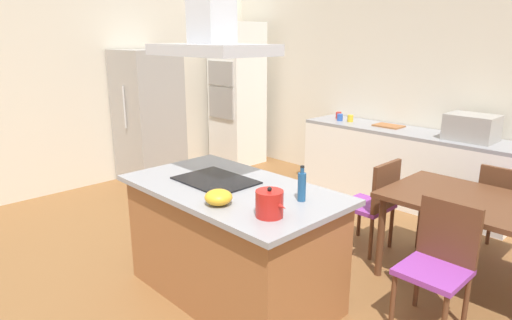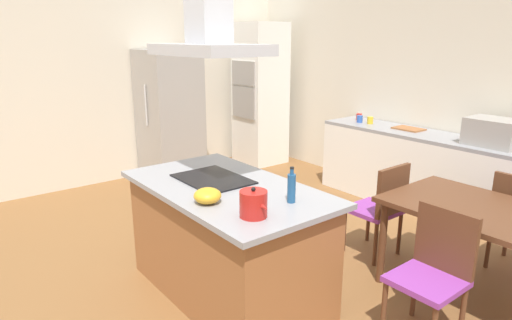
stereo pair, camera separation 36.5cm
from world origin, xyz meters
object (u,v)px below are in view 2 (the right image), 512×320
(refrigerator, at_px, (170,116))
(olive_oil_bottle, at_px, (292,187))
(cutting_board, at_px, (409,129))
(chair_at_left_end, at_px, (382,205))
(countertop_microwave, at_px, (494,132))
(coffee_mug_blue, at_px, (360,119))
(wall_oven_stack, at_px, (260,94))
(chair_facing_island, at_px, (435,267))
(dining_table, at_px, (486,220))
(tea_kettle, at_px, (254,204))
(coffee_mug_red, at_px, (359,117))
(coffee_mug_yellow, at_px, (370,120))
(cooktop, at_px, (213,179))
(mixing_bowl, at_px, (207,196))
(range_hood, at_px, (208,19))

(refrigerator, bearing_deg, olive_oil_bottle, -14.79)
(cutting_board, distance_m, chair_at_left_end, 1.69)
(countertop_microwave, relative_size, coffee_mug_blue, 5.56)
(wall_oven_stack, height_order, chair_facing_island, wall_oven_stack)
(cutting_board, height_order, dining_table, cutting_board)
(tea_kettle, xyz_separation_m, coffee_mug_red, (-1.75, 3.16, -0.04))
(coffee_mug_yellow, height_order, chair_facing_island, coffee_mug_yellow)
(cooktop, distance_m, chair_at_left_end, 1.61)
(refrigerator, bearing_deg, coffee_mug_yellow, 40.47)
(coffee_mug_blue, xyz_separation_m, chair_at_left_end, (1.40, -1.37, -0.44))
(tea_kettle, distance_m, refrigerator, 3.80)
(chair_at_left_end, bearing_deg, mixing_bowl, -94.60)
(chair_at_left_end, bearing_deg, range_hood, -110.52)
(cooktop, distance_m, mixing_bowl, 0.51)
(mixing_bowl, bearing_deg, chair_facing_island, 45.96)
(chair_at_left_end, bearing_deg, countertop_microwave, 79.12)
(cooktop, bearing_deg, mixing_bowl, -36.76)
(coffee_mug_red, xyz_separation_m, coffee_mug_blue, (0.11, -0.12, 0.00))
(countertop_microwave, bearing_deg, wall_oven_stack, -176.21)
(tea_kettle, relative_size, refrigerator, 0.12)
(coffee_mug_blue, bearing_deg, coffee_mug_red, 131.94)
(dining_table, distance_m, chair_facing_island, 0.68)
(olive_oil_bottle, bearing_deg, range_hood, -168.61)
(countertop_microwave, distance_m, chair_at_left_end, 1.54)
(mixing_bowl, bearing_deg, range_hood, 143.24)
(chair_facing_island, relative_size, range_hood, 0.99)
(refrigerator, height_order, dining_table, refrigerator)
(wall_oven_stack, height_order, chair_at_left_end, wall_oven_stack)
(dining_table, distance_m, chair_at_left_end, 0.93)
(dining_table, height_order, chair_facing_island, chair_facing_island)
(cooktop, height_order, chair_at_left_end, cooktop)
(wall_oven_stack, xyz_separation_m, range_hood, (2.71, -2.65, 1.00))
(coffee_mug_yellow, bearing_deg, coffee_mug_red, 159.75)
(cooktop, bearing_deg, coffee_mug_red, 108.11)
(wall_oven_stack, distance_m, refrigerator, 1.58)
(coffee_mug_red, distance_m, wall_oven_stack, 1.78)
(cooktop, xyz_separation_m, chair_at_left_end, (0.55, 1.46, -0.40))
(dining_table, bearing_deg, refrigerator, -174.98)
(cooktop, height_order, mixing_bowl, mixing_bowl)
(cooktop, xyz_separation_m, chair_facing_island, (1.46, 0.79, -0.40))
(cutting_board, xyz_separation_m, range_hood, (0.19, -2.93, 1.19))
(mixing_bowl, height_order, coffee_mug_yellow, mixing_bowl)
(olive_oil_bottle, distance_m, wall_oven_stack, 4.26)
(mixing_bowl, bearing_deg, coffee_mug_blue, 111.89)
(tea_kettle, height_order, olive_oil_bottle, olive_oil_bottle)
(olive_oil_bottle, relative_size, dining_table, 0.18)
(coffee_mug_blue, distance_m, cutting_board, 0.67)
(cooktop, height_order, cutting_board, cutting_board)
(tea_kettle, xyz_separation_m, cutting_board, (-0.97, 3.13, -0.08))
(cooktop, relative_size, cutting_board, 1.76)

